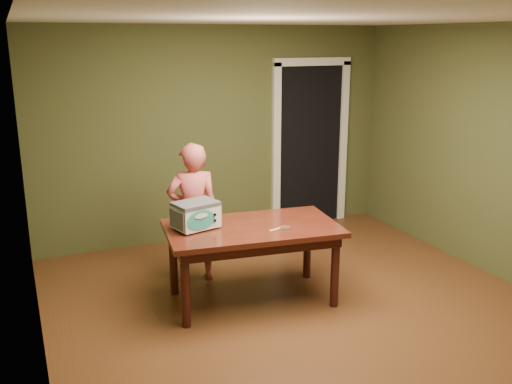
{
  "coord_description": "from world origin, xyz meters",
  "views": [
    {
      "loc": [
        -2.32,
        -4.06,
        2.45
      ],
      "look_at": [
        -0.12,
        1.0,
        0.95
      ],
      "focal_mm": 40.0,
      "sensor_mm": 36.0,
      "label": 1
    }
  ],
  "objects": [
    {
      "name": "dining_table",
      "position": [
        -0.34,
        0.58,
        0.65
      ],
      "size": [
        1.7,
        1.09,
        0.75
      ],
      "rotation": [
        0.0,
        0.0,
        -0.12
      ],
      "color": "#3D180E",
      "rests_on": "floor"
    },
    {
      "name": "room_shell",
      "position": [
        0.0,
        0.0,
        1.71
      ],
      "size": [
        4.52,
        5.02,
        2.61
      ],
      "color": "#424927",
      "rests_on": "ground"
    },
    {
      "name": "baking_pan",
      "position": [
        -0.1,
        0.38,
        0.76
      ],
      "size": [
        0.1,
        0.1,
        0.02
      ],
      "color": "silver",
      "rests_on": "dining_table"
    },
    {
      "name": "child",
      "position": [
        -0.7,
        1.27,
        0.72
      ],
      "size": [
        0.57,
        0.42,
        1.45
      ],
      "primitive_type": "imported",
      "rotation": [
        0.0,
        0.0,
        2.99
      ],
      "color": "#D15756",
      "rests_on": "floor"
    },
    {
      "name": "doorway",
      "position": [
        1.3,
        2.78,
        1.06
      ],
      "size": [
        1.1,
        0.66,
        2.25
      ],
      "color": "black",
      "rests_on": "ground"
    },
    {
      "name": "spatula",
      "position": [
        -0.17,
        0.4,
        0.75
      ],
      "size": [
        0.18,
        0.08,
        0.01
      ],
      "primitive_type": "cube",
      "rotation": [
        0.0,
        0.0,
        0.3
      ],
      "color": "#DCB460",
      "rests_on": "dining_table"
    },
    {
      "name": "floor",
      "position": [
        0.0,
        0.0,
        0.0
      ],
      "size": [
        5.0,
        5.0,
        0.0
      ],
      "primitive_type": "plane",
      "color": "#5F2E1B",
      "rests_on": "ground"
    },
    {
      "name": "toy_oven",
      "position": [
        -0.84,
        0.72,
        0.89
      ],
      "size": [
        0.46,
        0.36,
        0.25
      ],
      "rotation": [
        0.0,
        0.0,
        0.25
      ],
      "color": "#4C4F54",
      "rests_on": "dining_table"
    }
  ]
}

